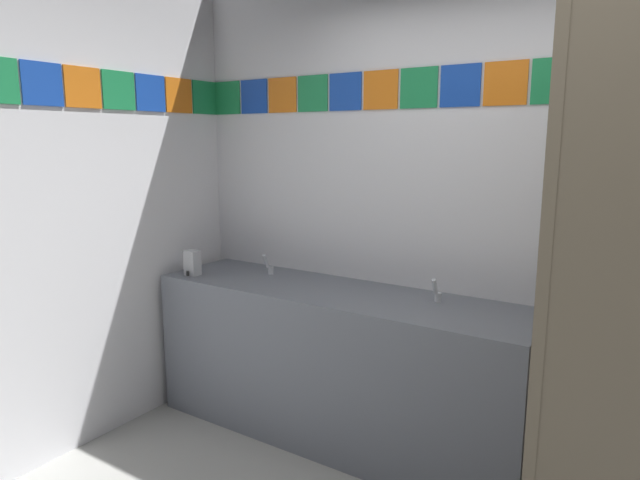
% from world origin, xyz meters
% --- Properties ---
extents(wall_back, '(4.40, 0.09, 2.87)m').
position_xyz_m(wall_back, '(0.00, 1.52, 1.44)').
color(wall_back, silver).
rests_on(wall_back, ground_plane).
extents(wall_side, '(0.09, 2.96, 2.87)m').
position_xyz_m(wall_side, '(-2.24, -0.00, 1.44)').
color(wall_side, silver).
rests_on(wall_side, ground_plane).
extents(vanity_counter, '(2.24, 0.60, 0.89)m').
position_xyz_m(vanity_counter, '(-1.03, 1.18, 0.45)').
color(vanity_counter, slate).
rests_on(vanity_counter, ground_plane).
extents(faucet_left, '(0.04, 0.10, 0.14)m').
position_xyz_m(faucet_left, '(-1.59, 1.27, 0.94)').
color(faucet_left, silver).
rests_on(faucet_left, vanity_counter).
extents(faucet_right, '(0.04, 0.10, 0.14)m').
position_xyz_m(faucet_right, '(-0.47, 1.27, 0.94)').
color(faucet_right, silver).
rests_on(faucet_right, vanity_counter).
extents(soap_dispenser, '(0.09, 0.09, 0.16)m').
position_xyz_m(soap_dispenser, '(-1.99, 1.00, 0.97)').
color(soap_dispenser, '#B7BABF').
rests_on(soap_dispenser, vanity_counter).
extents(stall_divider, '(0.92, 1.33, 2.24)m').
position_xyz_m(stall_divider, '(0.43, 0.57, 1.12)').
color(stall_divider, '#726651').
rests_on(stall_divider, ground_plane).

